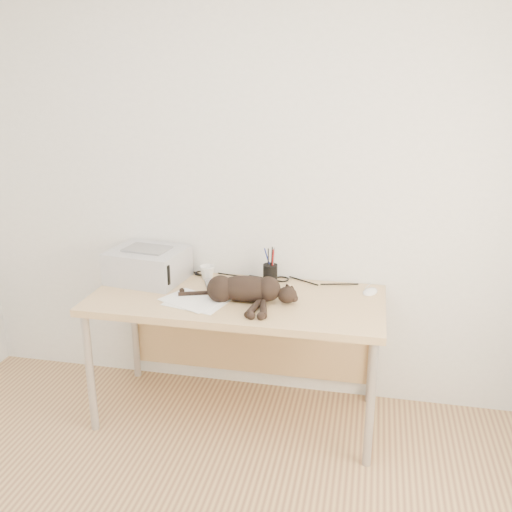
% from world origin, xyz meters
% --- Properties ---
extents(wall_back, '(3.50, 0.00, 3.50)m').
position_xyz_m(wall_back, '(0.00, 1.75, 1.30)').
color(wall_back, white).
rests_on(wall_back, floor).
extents(desk, '(1.60, 0.70, 0.74)m').
position_xyz_m(desk, '(0.00, 1.48, 0.61)').
color(desk, tan).
rests_on(desk, floor).
extents(printer, '(0.46, 0.40, 0.20)m').
position_xyz_m(printer, '(-0.57, 1.55, 0.83)').
color(printer, silver).
rests_on(printer, desk).
extents(papers, '(0.39, 0.33, 0.01)m').
position_xyz_m(papers, '(-0.21, 1.27, 0.74)').
color(papers, white).
rests_on(papers, desk).
extents(cat, '(0.66, 0.30, 0.15)m').
position_xyz_m(cat, '(0.05, 1.34, 0.80)').
color(cat, black).
rests_on(cat, desk).
extents(mug, '(0.13, 0.13, 0.08)m').
position_xyz_m(mug, '(-0.23, 1.62, 0.78)').
color(mug, white).
rests_on(mug, desk).
extents(pen_cup, '(0.08, 0.08, 0.21)m').
position_xyz_m(pen_cup, '(0.14, 1.63, 0.80)').
color(pen_cup, black).
rests_on(pen_cup, desk).
extents(remote_grey, '(0.11, 0.17, 0.02)m').
position_xyz_m(remote_grey, '(-0.18, 1.51, 0.75)').
color(remote_grey, gray).
rests_on(remote_grey, desk).
extents(remote_black, '(0.07, 0.17, 0.02)m').
position_xyz_m(remote_black, '(-0.00, 1.43, 0.75)').
color(remote_black, black).
rests_on(remote_black, desk).
extents(mouse, '(0.11, 0.14, 0.04)m').
position_xyz_m(mouse, '(0.71, 1.60, 0.76)').
color(mouse, white).
rests_on(mouse, desk).
extents(cable_tangle, '(1.36, 0.09, 0.01)m').
position_xyz_m(cable_tangle, '(0.00, 1.70, 0.75)').
color(cable_tangle, black).
rests_on(cable_tangle, desk).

